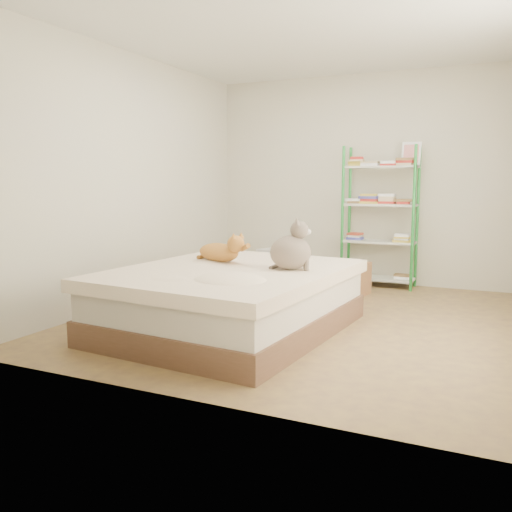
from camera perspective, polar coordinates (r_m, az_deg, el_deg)
The scene contains 7 objects.
room at distance 5.01m, azimuth 5.09°, elevation 8.04°, with size 3.81×4.21×2.61m.
bed at distance 4.68m, azimuth -2.67°, elevation -4.60°, with size 1.88×2.27×0.55m.
orange_cat at distance 5.00m, azimuth -3.95°, elevation 0.64°, with size 0.54×0.29×0.22m, color gold, non-canonical shape.
grey_cat at distance 4.54m, azimuth 3.66°, elevation 1.16°, with size 0.31×0.37×0.42m, color gray, non-canonical shape.
shelf_unit at distance 6.75m, azimuth 12.96°, elevation 4.41°, with size 0.88×0.36×1.74m.
cardboard_box at distance 6.27m, azimuth 9.10°, elevation -2.28°, with size 0.60×0.59×0.43m.
white_bin at distance 7.21m, azimuth 1.76°, elevation -0.78°, with size 0.41×0.39×0.38m.
Camera 1 is at (1.70, -4.71, 1.29)m, focal length 38.00 mm.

